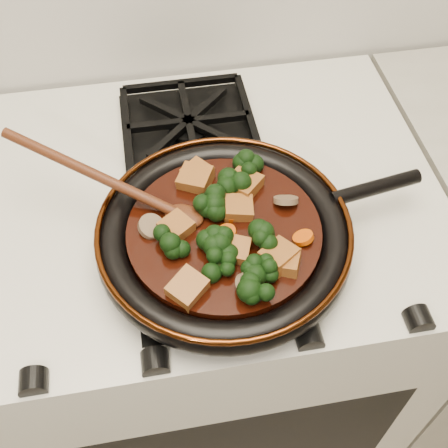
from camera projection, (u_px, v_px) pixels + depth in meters
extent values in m
cube|color=beige|center=(208.00, 325.00, 1.25)|extent=(0.76, 0.60, 0.90)
cylinder|color=black|center=(224.00, 240.00, 0.79)|extent=(0.33, 0.33, 0.01)
torus|color=black|center=(224.00, 236.00, 0.78)|extent=(0.36, 0.36, 0.04)
torus|color=#431D09|center=(224.00, 227.00, 0.77)|extent=(0.35, 0.35, 0.01)
cylinder|color=black|center=(376.00, 187.00, 0.82)|extent=(0.14, 0.04, 0.02)
cylinder|color=black|center=(224.00, 233.00, 0.78)|extent=(0.27, 0.27, 0.02)
cube|color=brown|center=(243.00, 185.00, 0.81)|extent=(0.06, 0.06, 0.03)
cube|color=brown|center=(279.00, 257.00, 0.73)|extent=(0.06, 0.06, 0.03)
cube|color=brown|center=(286.00, 262.00, 0.73)|extent=(0.05, 0.05, 0.03)
cube|color=brown|center=(195.00, 179.00, 0.82)|extent=(0.06, 0.06, 0.03)
cube|color=brown|center=(238.00, 208.00, 0.78)|extent=(0.05, 0.04, 0.03)
cube|color=brown|center=(176.00, 227.00, 0.76)|extent=(0.05, 0.05, 0.02)
cube|color=brown|center=(187.00, 288.00, 0.70)|extent=(0.06, 0.06, 0.03)
cube|color=brown|center=(197.00, 173.00, 0.82)|extent=(0.05, 0.05, 0.02)
cube|color=brown|center=(234.00, 250.00, 0.74)|extent=(0.05, 0.05, 0.03)
cylinder|color=#CD4905|center=(231.00, 212.00, 0.78)|extent=(0.03, 0.03, 0.01)
cylinder|color=#CD4905|center=(303.00, 238.00, 0.75)|extent=(0.03, 0.03, 0.02)
cylinder|color=#CD4905|center=(227.00, 233.00, 0.76)|extent=(0.03, 0.03, 0.01)
cylinder|color=#CD4905|center=(283.00, 255.00, 0.74)|extent=(0.03, 0.03, 0.02)
cylinder|color=#CD4905|center=(170.00, 232.00, 0.76)|extent=(0.03, 0.03, 0.01)
cylinder|color=brown|center=(246.00, 285.00, 0.71)|extent=(0.04, 0.04, 0.03)
cylinder|color=brown|center=(151.00, 226.00, 0.76)|extent=(0.05, 0.05, 0.02)
cylinder|color=brown|center=(286.00, 200.00, 0.79)|extent=(0.04, 0.04, 0.03)
ellipsoid|color=#4B2210|center=(184.00, 216.00, 0.78)|extent=(0.07, 0.06, 0.02)
cylinder|color=#4B2210|center=(94.00, 174.00, 0.78)|extent=(0.02, 0.02, 0.28)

